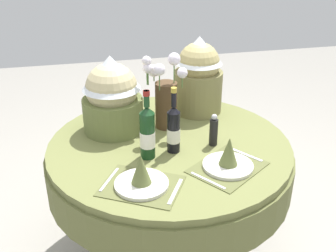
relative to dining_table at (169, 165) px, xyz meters
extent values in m
plane|color=#9E998E|center=(0.00, 0.00, -0.63)|extent=(8.00, 8.00, 0.00)
cylinder|color=olive|center=(0.00, 0.00, 0.12)|extent=(1.28, 1.28, 0.04)
cylinder|color=#626738|center=(0.00, 0.00, 0.00)|extent=(1.30, 1.30, 0.20)
cylinder|color=black|center=(0.00, 0.00, -0.25)|extent=(0.12, 0.12, 0.71)
cylinder|color=black|center=(0.00, 0.00, -0.62)|extent=(0.60, 0.60, 0.03)
cube|color=brown|center=(-0.21, -0.36, 0.14)|extent=(0.42, 0.39, 0.00)
cylinder|color=silver|center=(-0.21, -0.36, 0.15)|extent=(0.24, 0.24, 0.02)
cone|color=#606B38|center=(-0.21, -0.36, 0.23)|extent=(0.09, 0.09, 0.14)
cube|color=silver|center=(-0.34, -0.29, 0.15)|extent=(0.11, 0.17, 0.00)
cube|color=silver|center=(-0.08, -0.44, 0.15)|extent=(0.11, 0.17, 0.00)
cube|color=brown|center=(0.21, -0.31, 0.14)|extent=(0.43, 0.41, 0.00)
cylinder|color=silver|center=(0.21, -0.31, 0.15)|extent=(0.24, 0.24, 0.02)
cone|color=#606B38|center=(0.21, -0.31, 0.23)|extent=(0.09, 0.09, 0.14)
cube|color=silver|center=(0.09, -0.39, 0.15)|extent=(0.12, 0.16, 0.00)
cube|color=silver|center=(0.34, -0.22, 0.15)|extent=(0.12, 0.16, 0.00)
cylinder|color=#47331E|center=(0.02, 0.19, 0.27)|extent=(0.12, 0.12, 0.26)
sphere|color=silver|center=(-0.08, 0.18, 0.54)|extent=(0.05, 0.05, 0.05)
cylinder|color=#4C7038|center=(-0.08, 0.18, 0.47)|extent=(0.01, 0.01, 0.12)
sphere|color=silver|center=(0.09, 0.10, 0.49)|extent=(0.06, 0.06, 0.06)
cylinder|color=#4C7038|center=(0.09, 0.10, 0.44)|extent=(0.01, 0.01, 0.06)
sphere|color=silver|center=(-0.08, 0.18, 0.50)|extent=(0.06, 0.06, 0.06)
cylinder|color=#4C7038|center=(-0.08, 0.18, 0.44)|extent=(0.01, 0.01, 0.08)
sphere|color=silver|center=(0.07, 0.18, 0.54)|extent=(0.07, 0.07, 0.07)
cylinder|color=#4C7038|center=(0.07, 0.18, 0.46)|extent=(0.01, 0.01, 0.11)
sphere|color=silver|center=(-0.03, 0.23, 0.47)|extent=(0.07, 0.07, 0.07)
cylinder|color=#4C7038|center=(-0.03, 0.23, 0.42)|extent=(0.01, 0.01, 0.04)
sphere|color=silver|center=(-0.03, 0.09, 0.52)|extent=(0.06, 0.06, 0.06)
cylinder|color=#4C7038|center=(-0.03, 0.09, 0.45)|extent=(0.01, 0.01, 0.09)
cylinder|color=black|center=(0.00, -0.09, 0.25)|extent=(0.07, 0.07, 0.22)
cylinder|color=silver|center=(0.00, -0.09, 0.23)|extent=(0.07, 0.07, 0.07)
cone|color=black|center=(0.00, -0.09, 0.37)|extent=(0.07, 0.07, 0.03)
cylinder|color=black|center=(0.00, -0.09, 0.44)|extent=(0.02, 0.02, 0.10)
cylinder|color=#B29933|center=(0.00, -0.09, 0.47)|extent=(0.03, 0.03, 0.02)
cylinder|color=#143819|center=(-0.14, -0.12, 0.26)|extent=(0.07, 0.07, 0.24)
cylinder|color=silver|center=(-0.14, -0.12, 0.24)|extent=(0.08, 0.08, 0.08)
cone|color=#143819|center=(-0.14, -0.12, 0.40)|extent=(0.07, 0.07, 0.03)
cylinder|color=#143819|center=(-0.14, -0.12, 0.45)|extent=(0.03, 0.03, 0.08)
cylinder|color=maroon|center=(-0.14, -0.12, 0.48)|extent=(0.03, 0.03, 0.02)
cylinder|color=black|center=(0.22, -0.08, 0.22)|extent=(0.04, 0.04, 0.15)
sphere|color=#B7B7BC|center=(0.22, -0.08, 0.30)|extent=(0.03, 0.03, 0.03)
cylinder|color=olive|center=(-0.27, 0.22, 0.24)|extent=(0.33, 0.33, 0.19)
sphere|color=#C6B784|center=(-0.27, 0.22, 0.39)|extent=(0.28, 0.28, 0.28)
cone|color=silver|center=(-0.27, 0.22, 0.48)|extent=(0.32, 0.32, 0.18)
cylinder|color=olive|center=(0.26, 0.36, 0.27)|extent=(0.29, 0.29, 0.25)
sphere|color=tan|center=(0.26, 0.36, 0.45)|extent=(0.25, 0.25, 0.25)
cone|color=silver|center=(0.26, 0.36, 0.53)|extent=(0.28, 0.28, 0.16)
camera|label=1|loc=(-0.42, -1.82, 1.17)|focal=42.97mm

